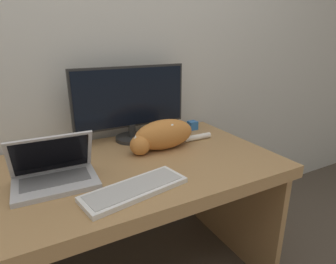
% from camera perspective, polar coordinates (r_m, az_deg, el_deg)
% --- Properties ---
extents(wall_back, '(6.40, 0.06, 2.60)m').
position_cam_1_polar(wall_back, '(1.63, -15.36, 18.75)').
color(wall_back, silver).
rests_on(wall_back, ground_plane).
extents(desk, '(1.41, 0.80, 0.73)m').
position_cam_1_polar(desk, '(1.38, -8.06, -12.33)').
color(desk, '#A37A4C').
rests_on(desk, ground_plane).
extents(monitor, '(0.64, 0.19, 0.41)m').
position_cam_1_polar(monitor, '(1.55, -7.58, 6.02)').
color(monitor, '#282828').
rests_on(monitor, desk).
extents(laptop, '(0.32, 0.23, 0.21)m').
position_cam_1_polar(laptop, '(1.21, -22.06, -7.89)').
color(laptop, '#B7B7BC').
rests_on(laptop, desk).
extents(external_keyboard, '(0.43, 0.22, 0.02)m').
position_cam_1_polar(external_keyboard, '(1.09, -6.74, -11.44)').
color(external_keyboard, white).
rests_on(external_keyboard, desk).
extents(cat, '(0.50, 0.14, 0.16)m').
position_cam_1_polar(cat, '(1.44, -1.14, -0.55)').
color(cat, '#C67A38').
rests_on(cat, desk).
extents(small_toy, '(0.05, 0.05, 0.05)m').
position_cam_1_polar(small_toy, '(1.78, 5.00, 1.37)').
color(small_toy, '#2D6BB7').
rests_on(small_toy, desk).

